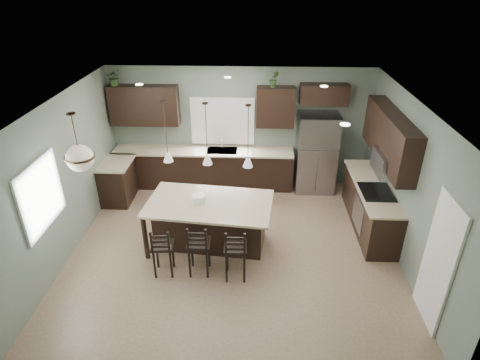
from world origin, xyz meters
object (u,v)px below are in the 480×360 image
bar_stool_left (163,250)px  bar_stool_right (236,253)px  bar_stool_center (199,248)px  refrigerator (316,153)px  kitchen_island (210,224)px  plant_back_left (114,77)px  serving_dish (198,198)px

bar_stool_left → bar_stool_right: (1.23, -0.05, 0.03)m
bar_stool_center → bar_stool_left: bearing=-176.3°
bar_stool_left → bar_stool_center: 0.61m
bar_stool_center → refrigerator: bearing=53.0°
kitchen_island → bar_stool_right: 1.04m
bar_stool_left → plant_back_left: bearing=111.6°
serving_dish → bar_stool_right: size_ratio=0.24×
kitchen_island → plant_back_left: 3.96m
kitchen_island → plant_back_left: plant_back_left is taller
bar_stool_right → plant_back_left: (-2.81, 3.33, 2.07)m
kitchen_island → bar_stool_left: bar_stool_left is taller
kitchen_island → bar_stool_left: 1.10m
refrigerator → serving_dish: refrigerator is taller
bar_stool_left → bar_stool_right: bar_stool_right is taller
bar_stool_left → plant_back_left: size_ratio=2.62×
refrigerator → serving_dish: (-2.42, -2.28, 0.07)m
refrigerator → plant_back_left: plant_back_left is taller
bar_stool_right → plant_back_left: 4.83m
kitchen_island → bar_stool_left: (-0.71, -0.85, 0.02)m
refrigerator → kitchen_island: 3.23m
kitchen_island → serving_dish: (-0.20, 0.02, 0.53)m
bar_stool_center → bar_stool_right: bar_stool_right is taller
kitchen_island → serving_dish: serving_dish is taller
refrigerator → serving_dish: bearing=-136.7°
refrigerator → bar_stool_center: refrigerator is taller
serving_dish → plant_back_left: bearing=130.8°
bar_stool_center → plant_back_left: size_ratio=2.77×
bar_stool_right → plant_back_left: bearing=128.7°
serving_dish → bar_stool_right: 1.27m
refrigerator → bar_stool_right: bearing=-117.9°
refrigerator → kitchen_island: bearing=-133.9°
bar_stool_right → bar_stool_left: bearing=176.2°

